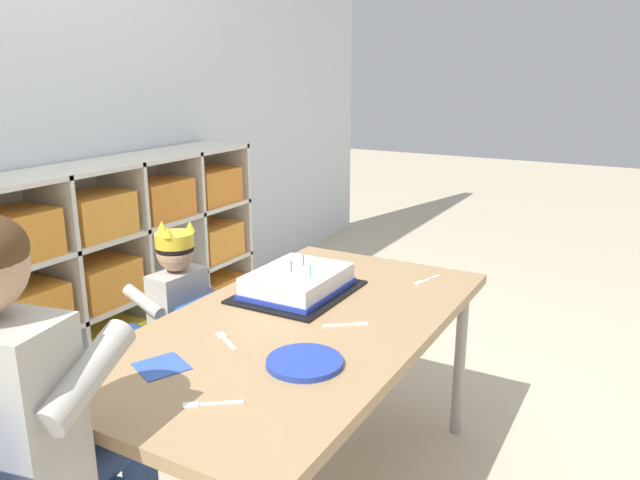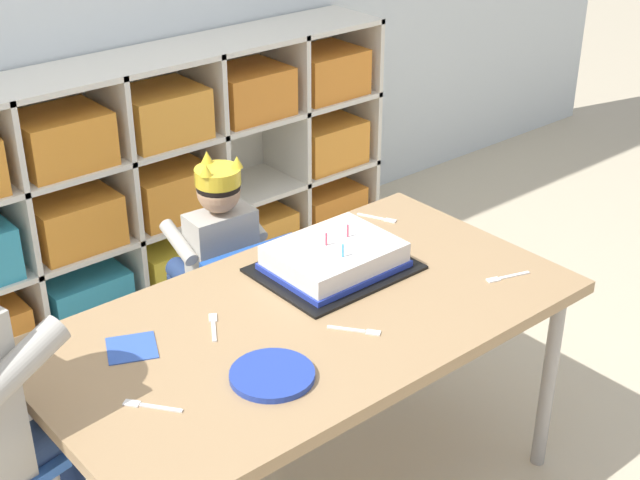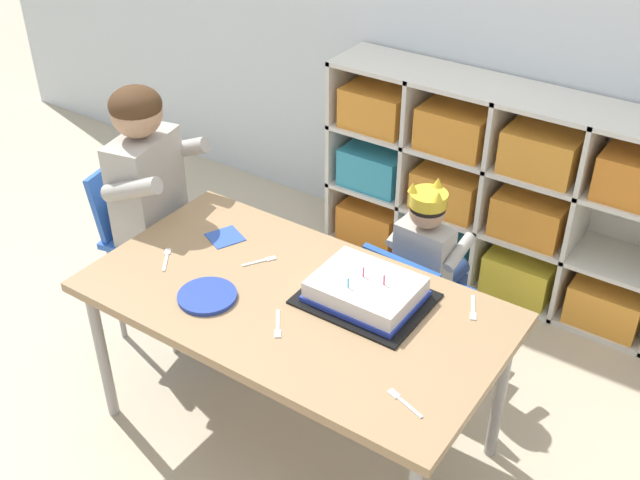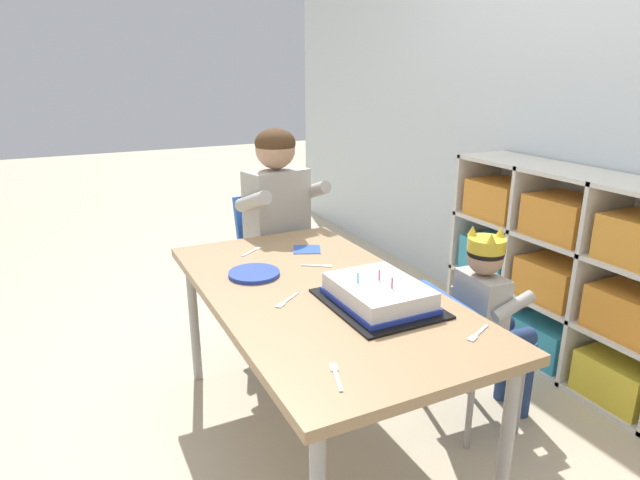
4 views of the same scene
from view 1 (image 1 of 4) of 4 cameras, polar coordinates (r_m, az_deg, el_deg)
The scene contains 13 objects.
storage_cubby_shelf at distance 2.91m, azimuth -20.30°, elevation -3.35°, with size 1.95×0.31×0.93m.
activity_table at distance 1.83m, azimuth -1.95°, elevation -8.90°, with size 1.37×0.74×0.62m.
classroom_chair_blue at distance 2.34m, azimuth -11.68°, elevation -9.61°, with size 0.37×0.33×0.57m.
child_with_crown at distance 2.35m, azimuth -13.65°, elevation -5.65°, with size 0.31×0.31×0.81m.
adult_helper_seated at distance 1.41m, azimuth -25.80°, elevation -13.46°, with size 0.46×0.45×1.09m.
birthday_cake_on_tray at distance 2.02m, azimuth -2.08°, elevation -4.03°, with size 0.40×0.32×0.11m.
paper_plate_stack at distance 1.56m, azimuth -1.43°, elevation -11.24°, with size 0.19×0.19×0.01m, color #233DA3.
paper_napkin_square at distance 1.60m, azimuth -14.43°, elevation -11.24°, with size 0.11×0.11×0.00m, color #3356B7.
fork_at_table_front_edge at distance 2.35m, azimuth -1.23°, elevation -1.94°, with size 0.07×0.12×0.00m.
fork_scattered_mid_table at distance 1.79m, azimuth 2.63°, elevation -7.83°, with size 0.09×0.11×0.00m.
fork_near_cake_tray at distance 1.71m, azimuth -8.70°, elevation -9.10°, with size 0.08×0.11×0.00m.
fork_near_child_seat at distance 2.17m, azimuth 9.80°, elevation -3.69°, with size 0.13×0.05×0.00m.
fork_beside_plate_stack at distance 1.42m, azimuth -10.24°, elevation -14.69°, with size 0.09×0.12×0.00m.
Camera 1 is at (-1.42, -0.87, 1.34)m, focal length 34.61 mm.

